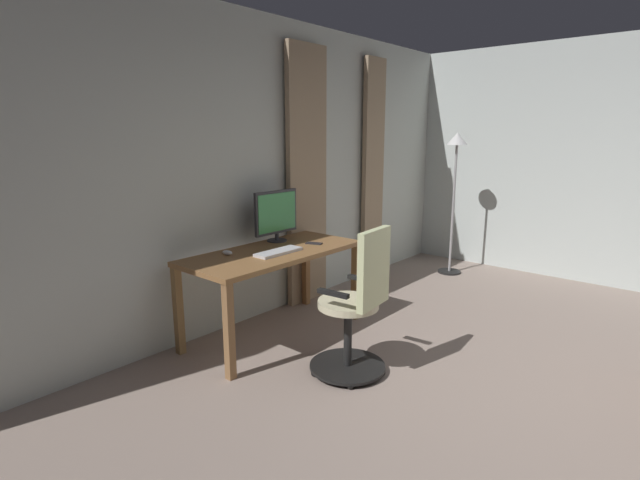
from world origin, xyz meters
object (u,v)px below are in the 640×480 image
Objects in this scene: computer_mouse at (227,253)px; computer_monitor at (276,214)px; desk at (274,261)px; computer_keyboard at (279,252)px; cell_phone_by_monitor at (314,243)px; floor_lamp at (455,170)px; office_chair at (357,309)px.

computer_monitor is at bearing -174.88° from computer_mouse.
computer_mouse reaches higher than desk.
computer_monitor reaches higher than computer_keyboard.
cell_phone_by_monitor reaches higher than desk.
floor_lamp reaches higher than computer_mouse.
computer_monitor is at bearing -132.59° from computer_keyboard.
computer_keyboard is 0.45m from cell_phone_by_monitor.
cell_phone_by_monitor is 2.41m from floor_lamp.
computer_monitor is 0.52m from computer_keyboard.
computer_mouse reaches higher than cell_phone_by_monitor.
cell_phone_by_monitor is (-0.51, -0.85, 0.26)m from office_chair.
floor_lamp is at bearing 175.76° from computer_keyboard.
office_chair is at bearing 36.93° from cell_phone_by_monitor.
desk is 0.40m from computer_mouse.
office_chair reaches higher than computer_mouse.
cell_phone_by_monitor is (-0.40, 0.10, 0.10)m from desk.
computer_keyboard is (0.04, 0.10, 0.10)m from desk.
floor_lamp reaches higher than cell_phone_by_monitor.
computer_mouse is at bearing -27.41° from desk.
office_chair is at bearing 101.89° from computer_mouse.
desk is at bearing -112.54° from computer_keyboard.
cell_phone_by_monitor is (-0.75, 0.28, -0.01)m from computer_mouse.
computer_monitor is 3.45× the size of cell_phone_by_monitor.
office_chair is 7.58× the size of cell_phone_by_monitor.
computer_mouse is 0.80m from cell_phone_by_monitor.
computer_monitor is (-0.37, -1.18, 0.51)m from office_chair.
computer_monitor is 2.55m from floor_lamp.
computer_monitor is (-0.27, -0.23, 0.34)m from desk.
computer_monitor is 1.15× the size of computer_keyboard.
computer_keyboard is 2.99× the size of cell_phone_by_monitor.
computer_monitor is 4.98× the size of computer_mouse.
computer_keyboard is at bearing -4.24° from floor_lamp.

